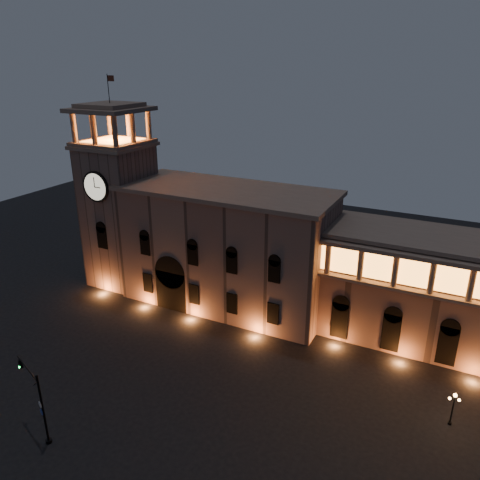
# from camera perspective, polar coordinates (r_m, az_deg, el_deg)

# --- Properties ---
(ground) EXTENTS (160.00, 160.00, 0.00)m
(ground) POSITION_cam_1_polar(r_m,az_deg,el_deg) (55.37, -10.92, -17.48)
(ground) COLOR black
(ground) RESTS_ON ground
(government_building) EXTENTS (30.80, 12.80, 17.60)m
(government_building) POSITION_cam_1_polar(r_m,az_deg,el_deg) (67.93, -1.72, -0.92)
(government_building) COLOR #7B5C50
(government_building) RESTS_ON ground
(clock_tower) EXTENTS (9.80, 9.80, 32.40)m
(clock_tower) POSITION_cam_1_polar(r_m,az_deg,el_deg) (76.03, -14.45, 3.81)
(clock_tower) COLOR #7B5C50
(clock_tower) RESTS_ON ground
(traffic_light) EXTENTS (5.32, 2.29, 7.76)m
(traffic_light) POSITION_cam_1_polar(r_m,az_deg,el_deg) (50.21, -23.33, -17.76)
(traffic_light) COLOR black
(traffic_light) RESTS_ON ground
(street_lamp_near) EXTENTS (1.28, 0.43, 3.73)m
(street_lamp_near) POSITION_cam_1_polar(r_m,az_deg,el_deg) (53.34, 24.54, -17.94)
(street_lamp_near) COLOR black
(street_lamp_near) RESTS_ON ground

